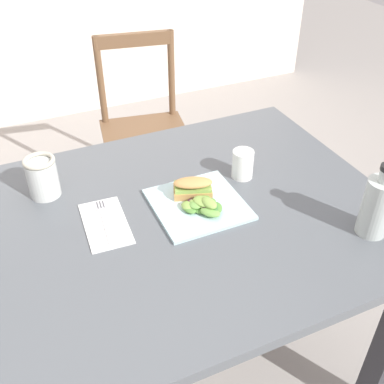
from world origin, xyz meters
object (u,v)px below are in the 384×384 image
(fork_on_napkin, at_px, (104,218))
(cup_extra_side, at_px, (243,164))
(bottle_cold_brew, at_px, (376,209))
(mason_jar_iced_tea, at_px, (43,179))
(dining_table, at_px, (184,248))
(sandwich_half_front, at_px, (193,187))
(plate_lunch, at_px, (198,204))
(chair_wooden_far, at_px, (144,130))

(fork_on_napkin, xyz_separation_m, cup_extra_side, (0.43, 0.03, 0.04))
(bottle_cold_brew, relative_size, cup_extra_side, 2.31)
(mason_jar_iced_tea, bearing_deg, dining_table, -36.09)
(sandwich_half_front, bearing_deg, mason_jar_iced_tea, 153.32)
(sandwich_half_front, bearing_deg, plate_lunch, -92.08)
(fork_on_napkin, distance_m, bottle_cold_brew, 0.70)
(dining_table, bearing_deg, bottle_cold_brew, -33.23)
(fork_on_napkin, relative_size, cup_extra_side, 2.13)
(dining_table, xyz_separation_m, plate_lunch, (0.05, 0.01, 0.14))
(chair_wooden_far, height_order, plate_lunch, chair_wooden_far)
(mason_jar_iced_tea, bearing_deg, fork_on_napkin, -56.08)
(plate_lunch, relative_size, fork_on_napkin, 1.30)
(dining_table, height_order, mason_jar_iced_tea, mason_jar_iced_tea)
(dining_table, height_order, chair_wooden_far, chair_wooden_far)
(plate_lunch, bearing_deg, dining_table, -167.47)
(fork_on_napkin, bearing_deg, mason_jar_iced_tea, 123.92)
(bottle_cold_brew, bearing_deg, cup_extra_side, 116.84)
(dining_table, distance_m, plate_lunch, 0.14)
(fork_on_napkin, relative_size, bottle_cold_brew, 0.92)
(dining_table, height_order, sandwich_half_front, sandwich_half_front)
(sandwich_half_front, height_order, mason_jar_iced_tea, mason_jar_iced_tea)
(sandwich_half_front, relative_size, fork_on_napkin, 0.64)
(dining_table, height_order, plate_lunch, plate_lunch)
(sandwich_half_front, xyz_separation_m, bottle_cold_brew, (0.36, -0.32, 0.04))
(chair_wooden_far, bearing_deg, mason_jar_iced_tea, -125.87)
(dining_table, distance_m, cup_extra_side, 0.30)
(sandwich_half_front, height_order, cup_extra_side, cup_extra_side)
(sandwich_half_front, xyz_separation_m, cup_extra_side, (0.18, 0.04, 0.01))
(bottle_cold_brew, bearing_deg, sandwich_half_front, 138.60)
(chair_wooden_far, bearing_deg, fork_on_napkin, -114.34)
(dining_table, relative_size, plate_lunch, 4.72)
(plate_lunch, bearing_deg, bottle_cold_brew, -37.74)
(plate_lunch, relative_size, sandwich_half_front, 2.04)
(plate_lunch, distance_m, bottle_cold_brew, 0.46)
(cup_extra_side, bearing_deg, sandwich_half_front, -167.90)
(plate_lunch, distance_m, cup_extra_side, 0.20)
(chair_wooden_far, xyz_separation_m, plate_lunch, (-0.17, -0.97, 0.30))
(chair_wooden_far, relative_size, plate_lunch, 3.59)
(plate_lunch, bearing_deg, chair_wooden_far, 80.34)
(plate_lunch, relative_size, bottle_cold_brew, 1.20)
(sandwich_half_front, bearing_deg, cup_extra_side, 12.10)
(fork_on_napkin, height_order, mason_jar_iced_tea, mason_jar_iced_tea)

